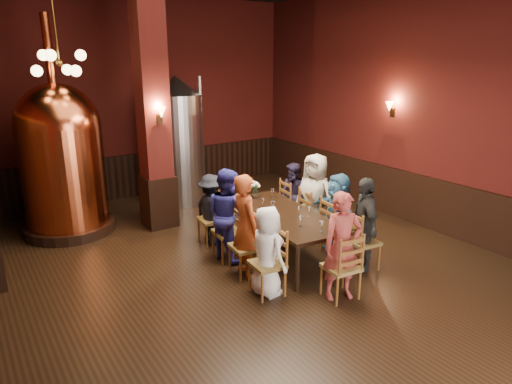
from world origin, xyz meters
TOP-DOWN VIEW (x-y plane):
  - room at (0.00, 0.00)m, footprint 10.00×10.02m
  - wainscot_right at (3.96, 0.00)m, footprint 0.08×9.90m
  - wainscot_back at (0.00, 4.96)m, footprint 7.90×0.08m
  - column at (-0.30, 2.80)m, footprint 0.58×0.58m
  - pendant_cluster at (-1.80, 2.90)m, footprint 0.90×0.90m
  - sconce_wall at (3.90, 0.80)m, footprint 0.20×0.20m
  - sconce_column at (-0.30, 2.50)m, footprint 0.20×0.20m
  - dining_table at (0.86, 0.32)m, footprint 1.24×2.49m
  - chair_0 at (-0.09, -0.58)m, footprint 0.51×0.51m
  - person_0 at (-0.09, -0.58)m, footprint 0.46×0.66m
  - chair_1 at (-0.02, 0.08)m, footprint 0.51×0.51m
  - person_1 at (-0.02, 0.08)m, footprint 0.43×0.61m
  - chair_2 at (0.05, 0.74)m, footprint 0.51×0.51m
  - person_2 at (0.05, 0.74)m, footprint 0.49×0.79m
  - chair_3 at (0.12, 1.41)m, footprint 0.51×0.51m
  - person_3 at (0.12, 1.41)m, footprint 0.56×0.87m
  - chair_4 at (1.60, -0.76)m, footprint 0.51×0.51m
  - person_4 at (1.60, -0.76)m, footprint 0.73×0.94m
  - chair_5 at (1.67, -0.09)m, footprint 0.51×0.51m
  - person_5 at (1.67, -0.09)m, footprint 0.77×1.36m
  - chair_6 at (1.74, 0.56)m, footprint 0.51×0.51m
  - person_6 at (1.74, 0.56)m, footprint 0.69×0.88m
  - chair_7 at (1.81, 1.23)m, footprint 0.51×0.51m
  - person_7 at (1.81, 1.23)m, footprint 0.46×0.68m
  - chair_8 at (0.70, -1.22)m, footprint 0.51×0.51m
  - person_8 at (0.70, -1.22)m, footprint 0.64×0.52m
  - copper_kettle at (-1.84, 3.45)m, footprint 1.65×1.65m
  - steel_vessel at (0.67, 3.95)m, footprint 1.40×1.40m
  - rose_vase at (0.93, 1.24)m, footprint 0.19×0.19m
  - wine_glass_0 at (1.08, -0.06)m, footprint 0.07×0.07m
  - wine_glass_1 at (0.78, 0.49)m, footprint 0.07×0.07m
  - wine_glass_2 at (0.97, 0.04)m, footprint 0.07×0.07m
  - wine_glass_3 at (0.71, -0.30)m, footprint 0.07×0.07m
  - wine_glass_4 at (0.72, 0.70)m, footprint 0.07×0.07m
  - wine_glass_5 at (1.18, 1.07)m, footprint 0.07×0.07m
  - wine_glass_6 at (0.82, -0.65)m, footprint 0.07×0.07m

SIDE VIEW (x-z plane):
  - chair_0 at x=-0.09m, z-range 0.00..0.92m
  - chair_1 at x=-0.02m, z-range 0.00..0.92m
  - chair_2 at x=0.05m, z-range 0.00..0.92m
  - chair_3 at x=0.12m, z-range 0.00..0.92m
  - chair_4 at x=1.60m, z-range 0.00..0.92m
  - chair_5 at x=1.67m, z-range 0.00..0.92m
  - chair_6 at x=1.74m, z-range 0.00..0.92m
  - chair_7 at x=1.81m, z-range 0.00..0.92m
  - chair_8 at x=0.70m, z-range 0.00..0.92m
  - wainscot_right at x=3.96m, z-range 0.00..1.00m
  - wainscot_back at x=0.00m, z-range 0.00..1.00m
  - person_3 at x=0.12m, z-range 0.00..1.27m
  - person_7 at x=1.81m, z-range 0.00..1.27m
  - person_0 at x=-0.09m, z-range 0.00..1.29m
  - dining_table at x=0.86m, z-range 0.31..1.06m
  - person_5 at x=1.67m, z-range 0.00..1.39m
  - person_4 at x=1.60m, z-range 0.00..1.48m
  - person_8 at x=0.70m, z-range 0.00..1.52m
  - person_2 at x=0.05m, z-range 0.00..1.52m
  - person_1 at x=-0.02m, z-range 0.00..1.59m
  - person_6 at x=1.74m, z-range 0.00..1.59m
  - wine_glass_0 at x=1.08m, z-range 0.75..0.92m
  - wine_glass_1 at x=0.78m, z-range 0.75..0.92m
  - wine_glass_2 at x=0.97m, z-range 0.75..0.92m
  - wine_glass_3 at x=0.71m, z-range 0.75..0.92m
  - wine_glass_4 at x=0.72m, z-range 0.75..0.92m
  - wine_glass_5 at x=1.18m, z-range 0.75..0.92m
  - wine_glass_6 at x=0.82m, z-range 0.75..0.92m
  - rose_vase at x=0.93m, z-range 0.80..1.12m
  - steel_vessel at x=0.67m, z-range 0.00..2.80m
  - copper_kettle at x=-1.84m, z-range -0.53..3.38m
  - sconce_wall at x=3.90m, z-range 2.02..2.38m
  - sconce_column at x=-0.30m, z-range 2.02..2.38m
  - room at x=0.00m, z-range 0.00..4.50m
  - column at x=-0.30m, z-range 0.00..4.50m
  - pendant_cluster at x=-1.80m, z-range 2.25..3.95m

